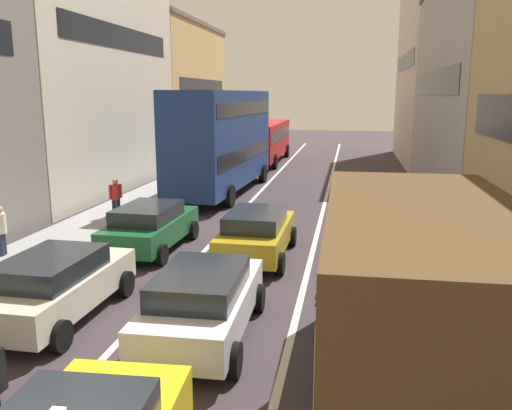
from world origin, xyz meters
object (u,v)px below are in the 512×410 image
at_px(hatchback_centre_lane_third, 257,232).
at_px(removalist_box_truck, 411,302).
at_px(sedan_right_lane_behind_truck, 371,245).
at_px(bus_mid_queue_primary, 222,137).
at_px(sedan_left_lane_third, 150,226).
at_px(sedan_centre_lane_second, 203,301).
at_px(pedestrian_far_sidewalk, 116,196).
at_px(pedestrian_near_kerb, 1,229).
at_px(bus_far_queue_secondary, 264,138).
at_px(wagon_left_lane_second, 56,284).

bearing_deg(hatchback_centre_lane_third, removalist_box_truck, -154.54).
relative_size(sedan_right_lane_behind_truck, bus_mid_queue_primary, 0.41).
distance_m(sedan_left_lane_third, bus_mid_queue_primary, 10.25).
bearing_deg(sedan_centre_lane_second, pedestrian_far_sidewalk, 32.28).
bearing_deg(hatchback_centre_lane_third, sedan_right_lane_behind_truck, -102.37).
bearing_deg(removalist_box_truck, hatchback_centre_lane_third, 24.37).
bearing_deg(pedestrian_far_sidewalk, pedestrian_near_kerb, 119.99).
height_order(sedan_left_lane_third, bus_far_queue_secondary, bus_far_queue_secondary).
xyz_separation_m(sedan_left_lane_third, bus_far_queue_secondary, (0.01, 22.28, 0.96)).
relative_size(wagon_left_lane_second, pedestrian_far_sidewalk, 2.61).
bearing_deg(hatchback_centre_lane_third, wagon_left_lane_second, 145.49).
height_order(removalist_box_truck, bus_far_queue_secondary, removalist_box_truck).
height_order(removalist_box_truck, pedestrian_near_kerb, removalist_box_truck).
xyz_separation_m(wagon_left_lane_second, bus_far_queue_secondary, (0.11, 27.63, 0.96)).
relative_size(wagon_left_lane_second, bus_mid_queue_primary, 0.41).
distance_m(bus_far_queue_secondary, pedestrian_far_sidewalk, 18.83).
height_order(sedan_left_lane_third, pedestrian_far_sidewalk, pedestrian_far_sidewalk).
distance_m(pedestrian_near_kerb, pedestrian_far_sidewalk, 5.54).
bearing_deg(sedan_left_lane_third, sedan_right_lane_behind_truck, -96.74).
xyz_separation_m(sedan_right_lane_behind_truck, bus_far_queue_secondary, (-6.85, 23.26, 0.96)).
relative_size(wagon_left_lane_second, bus_far_queue_secondary, 0.41).
relative_size(hatchback_centre_lane_third, sedan_right_lane_behind_truck, 0.98).
height_order(bus_mid_queue_primary, pedestrian_far_sidewalk, bus_mid_queue_primary).
relative_size(hatchback_centre_lane_third, bus_mid_queue_primary, 0.41).
relative_size(sedan_centre_lane_second, bus_far_queue_secondary, 0.41).
bearing_deg(hatchback_centre_lane_third, pedestrian_near_kerb, 101.81).
bearing_deg(sedan_left_lane_third, sedan_centre_lane_second, -148.16).
bearing_deg(sedan_left_lane_third, bus_far_queue_secondary, 1.38).
height_order(hatchback_centre_lane_third, bus_mid_queue_primary, bus_mid_queue_primary).
relative_size(hatchback_centre_lane_third, sedan_left_lane_third, 0.99).
distance_m(sedan_centre_lane_second, pedestrian_far_sidewalk, 11.25).
relative_size(removalist_box_truck, pedestrian_far_sidewalk, 4.66).
height_order(sedan_centre_lane_second, pedestrian_far_sidewalk, pedestrian_far_sidewalk).
bearing_deg(pedestrian_near_kerb, bus_mid_queue_primary, -121.05).
relative_size(sedan_right_lane_behind_truck, pedestrian_near_kerb, 2.64).
relative_size(sedan_centre_lane_second, pedestrian_near_kerb, 2.61).
relative_size(sedan_left_lane_third, bus_mid_queue_primary, 0.41).
xyz_separation_m(sedan_centre_lane_second, bus_mid_queue_primary, (-3.42, 15.76, 2.03)).
distance_m(sedan_right_lane_behind_truck, bus_far_queue_secondary, 24.26).
xyz_separation_m(wagon_left_lane_second, pedestrian_far_sidewalk, (-2.75, 9.04, 0.15)).
bearing_deg(bus_mid_queue_primary, hatchback_centre_lane_third, -158.03).
height_order(sedan_centre_lane_second, sedan_left_lane_third, same).
distance_m(bus_mid_queue_primary, pedestrian_far_sidewalk, 7.20).
bearing_deg(pedestrian_near_kerb, wagon_left_lane_second, 124.77).
xyz_separation_m(wagon_left_lane_second, sedan_right_lane_behind_truck, (6.96, 4.38, 0.00)).
xyz_separation_m(sedan_left_lane_third, pedestrian_near_kerb, (-4.03, -1.73, 0.15)).
distance_m(removalist_box_truck, pedestrian_near_kerb, 12.83).
xyz_separation_m(sedan_centre_lane_second, sedan_right_lane_behind_truck, (3.50, 4.72, 0.00)).
height_order(wagon_left_lane_second, pedestrian_far_sidewalk, pedestrian_far_sidewalk).
distance_m(hatchback_centre_lane_third, bus_far_queue_secondary, 22.78).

